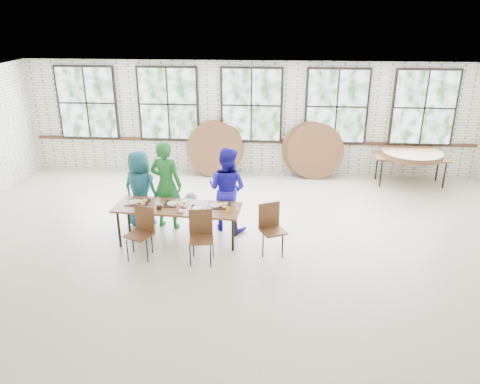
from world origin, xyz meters
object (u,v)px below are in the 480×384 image
(dining_table, at_px, (178,209))
(storage_table, at_px, (411,158))
(chair_near_right, at_px, (201,231))
(chair_near_left, at_px, (142,228))

(dining_table, bearing_deg, storage_table, 38.35)
(dining_table, relative_size, chair_near_right, 2.58)
(dining_table, distance_m, chair_near_right, 0.86)
(chair_near_left, xyz_separation_m, storage_table, (5.85, 4.16, 0.13))
(chair_near_left, height_order, storage_table, chair_near_left)
(dining_table, height_order, storage_table, same)
(storage_table, bearing_deg, chair_near_left, -141.19)
(chair_near_left, height_order, chair_near_right, same)
(dining_table, xyz_separation_m, chair_near_right, (0.55, -0.65, -0.13))
(chair_near_right, height_order, storage_table, chair_near_right)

